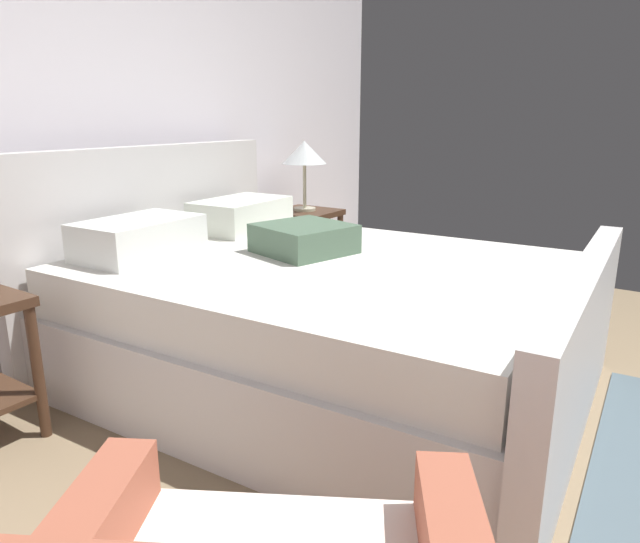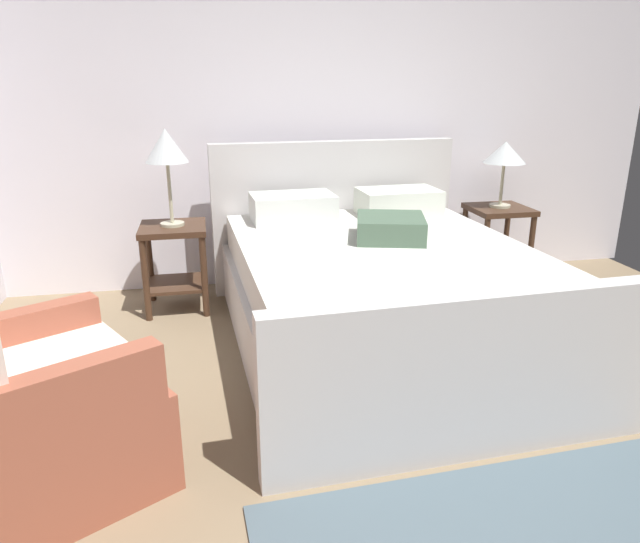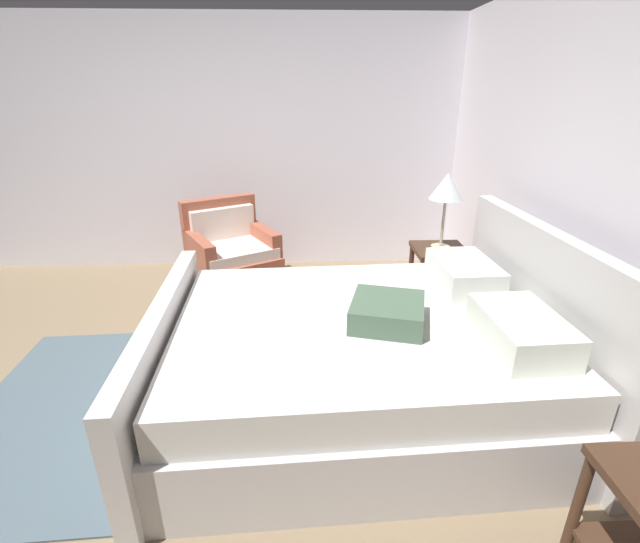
{
  "view_description": "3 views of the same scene",
  "coord_description": "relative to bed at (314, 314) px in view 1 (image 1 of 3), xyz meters",
  "views": [
    {
      "loc": [
        -2.18,
        -0.02,
        1.27
      ],
      "look_at": [
        -0.25,
        1.28,
        0.64
      ],
      "focal_mm": 32.02,
      "sensor_mm": 36.0,
      "label": 1
    },
    {
      "loc": [
        -1.03,
        -1.66,
        1.54
      ],
      "look_at": [
        -0.45,
        1.24,
        0.55
      ],
      "focal_mm": 32.42,
      "sensor_mm": 36.0,
      "label": 2
    },
    {
      "loc": [
        2.28,
        1.1,
        1.87
      ],
      "look_at": [
        -0.37,
        1.21,
        0.77
      ],
      "focal_mm": 24.93,
      "sensor_mm": 36.0,
      "label": 3
    }
  ],
  "objects": [
    {
      "name": "wall_back",
      "position": [
        0.03,
        1.33,
        0.93
      ],
      "size": [
        5.18,
        0.12,
        2.55
      ],
      "primitive_type": "cube",
      "color": "white",
      "rests_on": "ground"
    },
    {
      "name": "bed",
      "position": [
        0.0,
        0.0,
        0.0
      ],
      "size": [
        1.94,
        2.43,
        1.11
      ],
      "color": "silver",
      "rests_on": "ground"
    },
    {
      "name": "nightstand_right",
      "position": [
        1.24,
        0.93,
        0.06
      ],
      "size": [
        0.44,
        0.44,
        0.6
      ],
      "color": "#40291B",
      "rests_on": "ground"
    },
    {
      "name": "table_lamp_right",
      "position": [
        1.24,
        0.93,
        0.66
      ],
      "size": [
        0.32,
        0.32,
        0.5
      ],
      "color": "#B7B293",
      "rests_on": "nightstand_right"
    }
  ]
}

